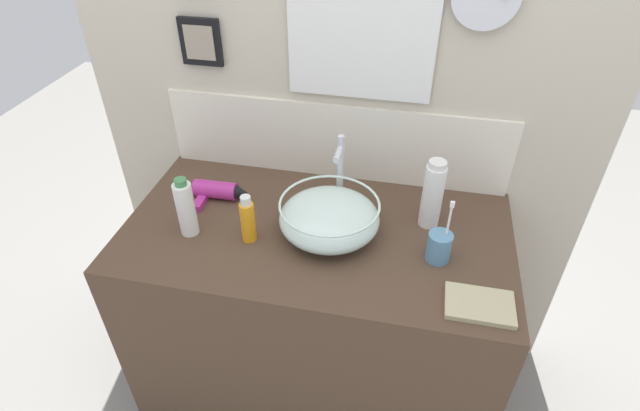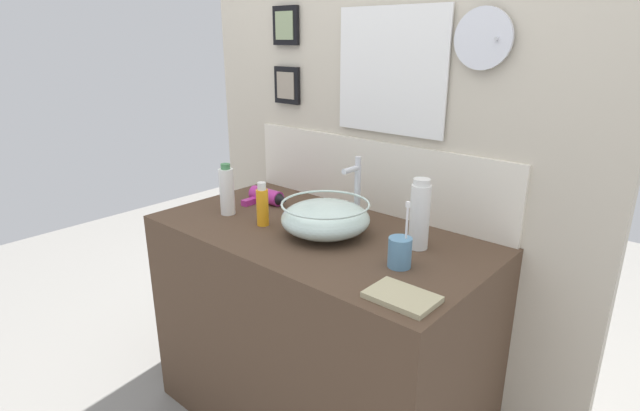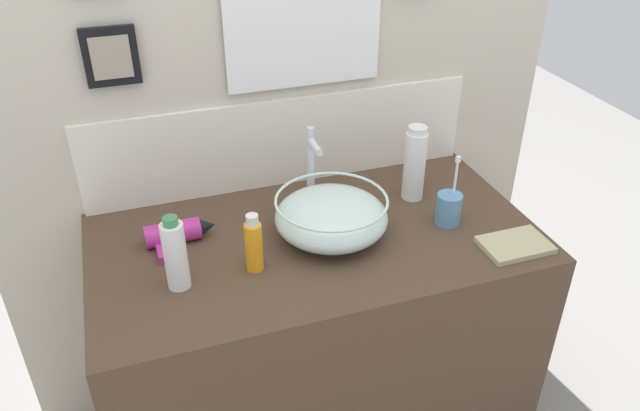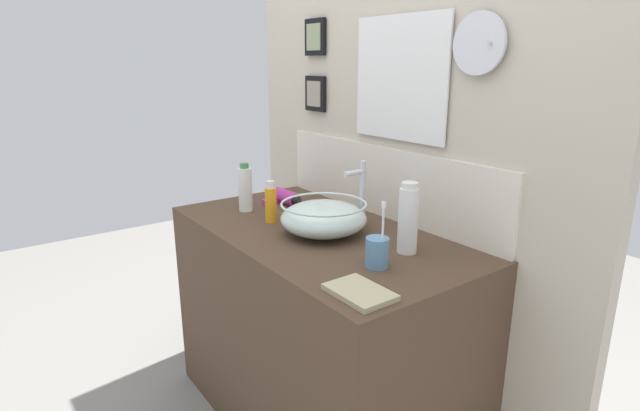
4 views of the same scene
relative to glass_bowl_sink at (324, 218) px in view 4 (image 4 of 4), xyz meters
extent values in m
cube|color=#4C3828|center=(-0.04, 0.01, -0.48)|extent=(1.24, 0.66, 0.83)
cube|color=beige|center=(-0.04, 0.36, 0.30)|extent=(1.79, 0.06, 2.38)
cube|color=silver|center=(-0.04, 0.33, 0.08)|extent=(1.21, 0.02, 0.28)
cube|color=white|center=(0.03, 0.33, 0.48)|extent=(0.40, 0.01, 0.39)
cube|color=white|center=(0.03, 0.32, 0.48)|extent=(0.46, 0.01, 0.45)
cylinder|color=silver|center=(0.37, 0.31, 0.59)|extent=(0.19, 0.01, 0.19)
cylinder|color=silver|center=(0.42, 0.33, 0.59)|extent=(0.01, 0.06, 0.01)
cube|color=black|center=(-0.50, 0.32, 0.65)|extent=(0.14, 0.02, 0.16)
cube|color=gray|center=(-0.50, 0.31, 0.65)|extent=(0.10, 0.01, 0.11)
cube|color=black|center=(-0.50, 0.32, 0.40)|extent=(0.14, 0.02, 0.16)
cube|color=gray|center=(-0.50, 0.31, 0.40)|extent=(0.10, 0.01, 0.11)
ellipsoid|color=silver|center=(0.00, 0.00, 0.00)|extent=(0.31, 0.31, 0.12)
torus|color=silver|center=(0.00, 0.00, 0.05)|extent=(0.31, 0.31, 0.01)
torus|color=#B2B7BC|center=(0.00, 0.00, -0.06)|extent=(0.12, 0.12, 0.01)
cylinder|color=silver|center=(0.00, 0.18, 0.05)|extent=(0.02, 0.02, 0.22)
cylinder|color=silver|center=(0.00, 0.14, 0.15)|extent=(0.02, 0.08, 0.02)
cylinder|color=silver|center=(0.00, 0.18, 0.17)|extent=(0.02, 0.02, 0.03)
cylinder|color=#B22D8C|center=(-0.42, 0.11, -0.03)|extent=(0.15, 0.07, 0.06)
cone|color=black|center=(-0.33, 0.11, -0.03)|extent=(0.05, 0.05, 0.05)
cube|color=#B22D8C|center=(-0.46, 0.06, -0.05)|extent=(0.03, 0.09, 0.02)
cylinder|color=#598CB2|center=(0.34, -0.05, -0.02)|extent=(0.07, 0.07, 0.09)
cylinder|color=white|center=(0.35, -0.04, 0.04)|extent=(0.01, 0.01, 0.19)
cube|color=white|center=(0.35, -0.04, 0.14)|extent=(0.01, 0.01, 0.02)
cylinder|color=white|center=(0.30, 0.11, 0.05)|extent=(0.06, 0.06, 0.22)
cylinder|color=silver|center=(0.30, 0.11, 0.16)|extent=(0.05, 0.05, 0.02)
cylinder|color=orange|center=(-0.24, -0.08, 0.01)|extent=(0.04, 0.04, 0.14)
cylinder|color=silver|center=(-0.24, -0.08, 0.09)|extent=(0.03, 0.03, 0.03)
cylinder|color=white|center=(-0.43, -0.09, 0.03)|extent=(0.06, 0.06, 0.18)
cylinder|color=#3F7F4C|center=(-0.43, -0.09, 0.13)|extent=(0.04, 0.04, 0.02)
cube|color=tan|center=(0.45, -0.22, -0.05)|extent=(0.18, 0.13, 0.02)
camera|label=1|loc=(0.22, -1.18, 0.97)|focal=28.00mm
camera|label=2|loc=(1.07, -1.24, 0.60)|focal=28.00mm
camera|label=3|loc=(-0.49, -1.35, 0.93)|focal=35.00mm
camera|label=4|loc=(1.38, -1.02, 0.54)|focal=28.00mm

